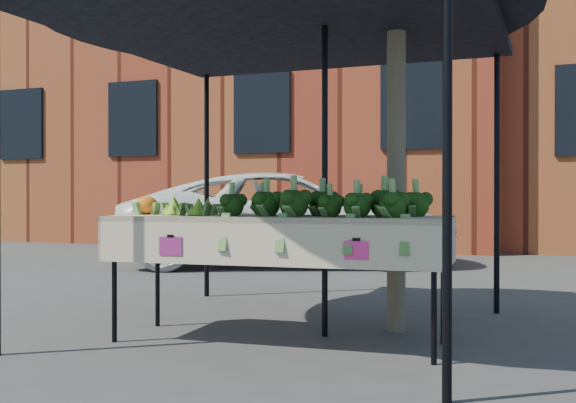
{
  "coord_description": "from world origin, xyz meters",
  "views": [
    {
      "loc": [
        2.01,
        -4.68,
        1.03
      ],
      "look_at": [
        0.14,
        0.09,
        1.0
      ],
      "focal_mm": 43.58,
      "sensor_mm": 36.0,
      "label": 1
    }
  ],
  "objects_px": {
    "canopy": "(285,153)",
    "vehicle": "(289,100)",
    "table": "(278,279)",
    "street_tree": "(396,62)"
  },
  "relations": [
    {
      "from": "canopy",
      "to": "vehicle",
      "type": "bearing_deg",
      "value": 110.97
    },
    {
      "from": "canopy",
      "to": "vehicle",
      "type": "xyz_separation_m",
      "value": [
        -1.9,
        4.96,
        1.15
      ]
    },
    {
      "from": "table",
      "to": "street_tree",
      "type": "relative_size",
      "value": 0.59
    },
    {
      "from": "street_tree",
      "to": "canopy",
      "type": "bearing_deg",
      "value": -160.37
    },
    {
      "from": "vehicle",
      "to": "street_tree",
      "type": "xyz_separation_m",
      "value": [
        2.7,
        -4.67,
        -0.45
      ]
    },
    {
      "from": "table",
      "to": "canopy",
      "type": "xyz_separation_m",
      "value": [
        -0.12,
        0.43,
        0.92
      ]
    },
    {
      "from": "table",
      "to": "vehicle",
      "type": "distance_m",
      "value": 6.11
    },
    {
      "from": "canopy",
      "to": "vehicle",
      "type": "distance_m",
      "value": 5.43
    },
    {
      "from": "table",
      "to": "canopy",
      "type": "height_order",
      "value": "canopy"
    },
    {
      "from": "vehicle",
      "to": "street_tree",
      "type": "bearing_deg",
      "value": -173.09
    }
  ]
}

